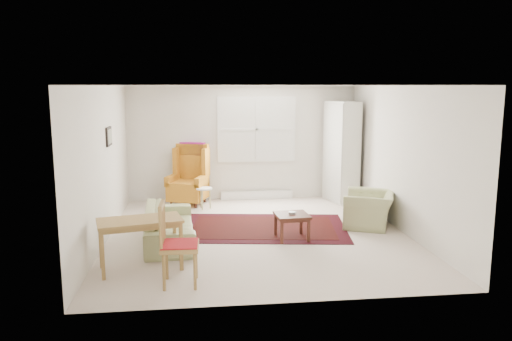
{
  "coord_description": "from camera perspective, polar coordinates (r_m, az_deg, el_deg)",
  "views": [
    {
      "loc": [
        -1.01,
        -8.13,
        2.49
      ],
      "look_at": [
        0.0,
        0.3,
        1.05
      ],
      "focal_mm": 35.0,
      "sensor_mm": 36.0,
      "label": 1
    }
  ],
  "objects": [
    {
      "name": "sofa",
      "position": [
        8.2,
        -9.87,
        -5.36
      ],
      "size": [
        0.86,
        1.97,
        0.78
      ],
      "primitive_type": "imported",
      "rotation": [
        0.0,
        0.0,
        1.62
      ],
      "color": "tan",
      "rests_on": "ground"
    },
    {
      "name": "coffee_table",
      "position": [
        8.25,
        4.11,
        -6.4
      ],
      "size": [
        0.56,
        0.56,
        0.43
      ],
      "primitive_type": null,
      "rotation": [
        0.0,
        0.0,
        0.07
      ],
      "color": "#431D14",
      "rests_on": "ground"
    },
    {
      "name": "armchair",
      "position": [
        9.17,
        12.8,
        -3.97
      ],
      "size": [
        1.14,
        1.2,
        0.74
      ],
      "primitive_type": "imported",
      "rotation": [
        0.0,
        0.0,
        -1.97
      ],
      "color": "tan",
      "rests_on": "ground"
    },
    {
      "name": "cabinet",
      "position": [
        10.93,
        9.76,
        2.1
      ],
      "size": [
        0.64,
        0.95,
        2.17
      ],
      "primitive_type": null,
      "rotation": [
        0.0,
        0.0,
        0.23
      ],
      "color": "silver",
      "rests_on": "ground"
    },
    {
      "name": "room",
      "position": [
        8.49,
        0.2,
        1.28
      ],
      "size": [
        5.04,
        5.54,
        2.51
      ],
      "color": "beige",
      "rests_on": "ground"
    },
    {
      "name": "wingback_chair",
      "position": [
        10.64,
        -7.84,
        -0.43
      ],
      "size": [
        0.97,
        1.0,
        1.29
      ],
      "primitive_type": null,
      "rotation": [
        0.0,
        0.0,
        -0.35
      ],
      "color": "orange",
      "rests_on": "ground"
    },
    {
      "name": "stool",
      "position": [
        10.29,
        -5.91,
        -3.16
      ],
      "size": [
        0.37,
        0.37,
        0.44
      ],
      "primitive_type": null,
      "rotation": [
        0.0,
        0.0,
        0.12
      ],
      "color": "white",
      "rests_on": "ground"
    },
    {
      "name": "rug",
      "position": [
        8.92,
        0.81,
        -6.48
      ],
      "size": [
        3.15,
        2.27,
        0.03
      ],
      "primitive_type": null,
      "rotation": [
        0.0,
        0.0,
        -0.14
      ],
      "color": "black",
      "rests_on": "ground"
    },
    {
      "name": "desk_chair",
      "position": [
        6.39,
        -8.7,
        -8.29
      ],
      "size": [
        0.48,
        0.48,
        1.07
      ],
      "primitive_type": null,
      "rotation": [
        0.0,
        0.0,
        1.54
      ],
      "color": "#A37D41",
      "rests_on": "ground"
    },
    {
      "name": "desk",
      "position": [
        7.07,
        -13.05,
        -8.21
      ],
      "size": [
        1.22,
        0.8,
        0.71
      ],
      "primitive_type": null,
      "rotation": [
        0.0,
        0.0,
        0.23
      ],
      "color": "#A37D41",
      "rests_on": "ground"
    }
  ]
}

